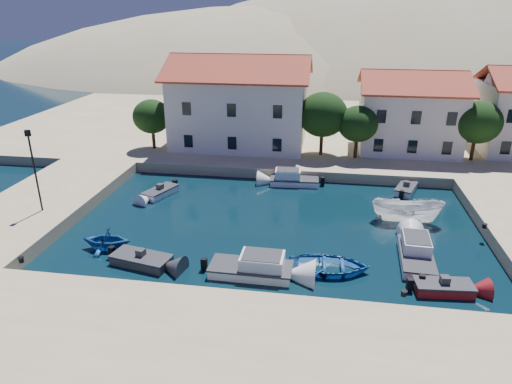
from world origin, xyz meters
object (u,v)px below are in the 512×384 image
building_mid (410,110)px  boat_east (406,222)px  cabin_cruiser_south (251,267)px  cabin_cruiser_east (416,255)px  lamppost (33,163)px  rowboat_south (329,271)px  building_left (240,100)px

building_mid → boat_east: building_mid is taller
cabin_cruiser_south → cabin_cruiser_east: same height
lamppost → cabin_cruiser_east: (27.12, -1.63, -4.28)m
rowboat_south → cabin_cruiser_east: cabin_cruiser_east is taller
rowboat_south → boat_east: 9.85m
boat_east → cabin_cruiser_south: bearing=132.8°
cabin_cruiser_south → building_left: bearing=103.0°
rowboat_south → lamppost: bearing=78.2°
cabin_cruiser_south → rowboat_south: (4.77, 1.11, -0.48)m
cabin_cruiser_south → rowboat_south: size_ratio=1.02×
cabin_cruiser_south → cabin_cruiser_east: (10.29, 3.16, 0.00)m
building_mid → cabin_cruiser_south: building_mid is taller
lamppost → boat_east: (27.36, 4.32, -4.75)m
rowboat_south → cabin_cruiser_east: 5.91m
building_mid → lamppost: building_mid is taller
building_left → cabin_cruiser_south: bearing=-77.9°
cabin_cruiser_south → lamppost: bearing=165.0°
building_left → building_mid: 18.04m
building_mid → rowboat_south: (-7.89, -24.67, -5.22)m
building_left → building_mid: size_ratio=1.40×
building_left → cabin_cruiser_east: building_left is taller
building_left → cabin_cruiser_south: size_ratio=2.88×
lamppost → cabin_cruiser_south: 18.02m
cabin_cruiser_east → boat_east: (0.24, 5.95, -0.48)m
lamppost → cabin_cruiser_south: size_ratio=1.22×
building_left → lamppost: size_ratio=2.36×
rowboat_south → cabin_cruiser_south: bearing=100.9°
building_left → rowboat_south: bearing=-66.9°
cabin_cruiser_east → lamppost: bearing=89.7°
lamppost → cabin_cruiser_east: lamppost is taller
building_mid → cabin_cruiser_east: (-2.38, -22.63, -4.75)m
building_left → cabin_cruiser_south: 25.93m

